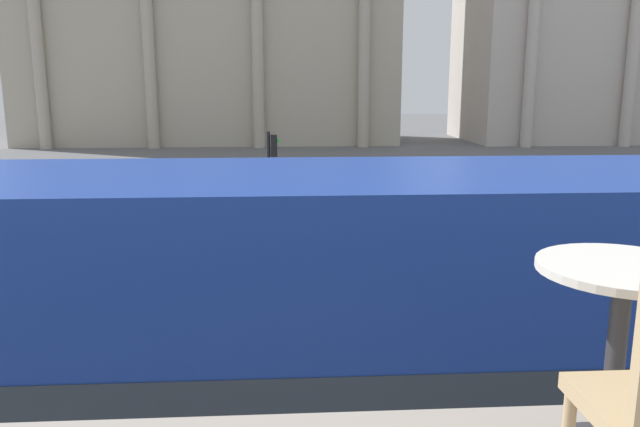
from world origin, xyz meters
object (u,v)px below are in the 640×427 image
Objects in this scene: traffic_light_mid at (271,170)px; car_white at (482,189)px; traffic_light_near at (357,211)px; double_decker_bus at (443,354)px; car_navy at (352,179)px; cafe_dining_table at (620,317)px; pedestrian_yellow at (483,174)px.

car_white is at bearing 31.23° from traffic_light_mid.
double_decker_bus is at bearing -90.79° from traffic_light_near.
cafe_dining_table is at bearing 37.16° from car_navy.
double_decker_bus is 14.23m from traffic_light_mid.
pedestrian_yellow is at bearing 131.81° from car_navy.
traffic_light_mid is 0.85× the size of car_white.
traffic_light_mid is 10.31m from car_white.
car_white is (7.17, 23.21, -3.55)m from cafe_dining_table.
car_white is at bearing -132.57° from pedestrian_yellow.
car_navy is (2.05, 26.29, -3.55)m from cafe_dining_table.
traffic_light_near is at bearing 154.66° from car_white.
cafe_dining_table is 27.75m from pedestrian_yellow.
car_white is at bearing 58.90° from traffic_light_near.
traffic_light_near is 14.20m from car_navy.
pedestrian_yellow is at bearing -12.44° from car_white.
pedestrian_yellow reaches higher than car_white.
traffic_light_mid reaches higher than traffic_light_near.
car_white is (6.62, 10.97, -1.42)m from traffic_light_near.
traffic_light_near reaches higher than car_navy.
car_navy is (1.51, 14.05, -1.42)m from traffic_light_near.
car_navy is at bearing 155.81° from pedestrian_yellow.
cafe_dining_table is 0.23× the size of traffic_light_near.
pedestrian_yellow is (7.64, 14.07, -1.20)m from traffic_light_near.
pedestrian_yellow is (1.02, 3.09, 0.21)m from car_white.
cafe_dining_table is (-0.43, -3.85, 1.91)m from double_decker_bus.
traffic_light_near reaches higher than pedestrian_yellow.
double_decker_bus is 2.51× the size of car_navy.
traffic_light_mid is at bearing -163.63° from pedestrian_yellow.
traffic_light_mid is 2.22× the size of pedestrian_yellow.
cafe_dining_table reaches higher than traffic_light_near.
car_navy is 2.63× the size of pedestrian_yellow.
cafe_dining_table is at bearing -92.56° from traffic_light_near.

